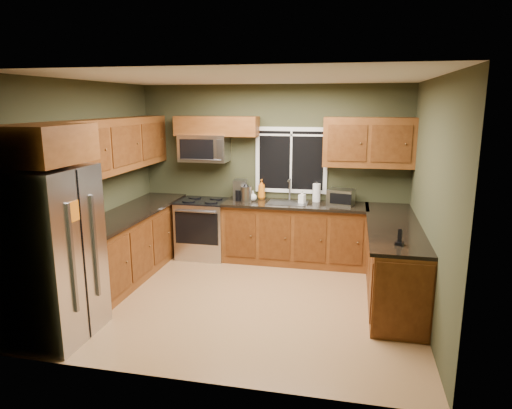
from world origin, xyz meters
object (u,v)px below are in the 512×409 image
at_px(refrigerator, 52,255).
at_px(soap_bottle_a, 262,189).
at_px(kettle, 246,193).
at_px(coffee_maker, 240,190).
at_px(microwave, 204,148).
at_px(cordless_phone, 400,240).
at_px(range, 203,228).
at_px(toaster_oven, 341,197).
at_px(soap_bottle_b, 302,197).
at_px(soap_bottle_c, 253,196).
at_px(paper_towel_roll, 317,193).

height_order(refrigerator, soap_bottle_a, refrigerator).
bearing_deg(kettle, coffee_maker, 131.53).
height_order(microwave, cordless_phone, microwave).
bearing_deg(range, toaster_oven, 1.40).
relative_size(soap_bottle_b, cordless_phone, 1.08).
distance_m(range, soap_bottle_b, 1.66).
relative_size(range, soap_bottle_c, 5.98).
bearing_deg(cordless_phone, paper_towel_roll, 117.50).
relative_size(range, toaster_oven, 2.21).
bearing_deg(soap_bottle_a, coffee_maker, -155.66).
bearing_deg(soap_bottle_a, refrigerator, -117.91).
distance_m(range, toaster_oven, 2.22).
bearing_deg(toaster_oven, cordless_phone, -70.07).
height_order(kettle, soap_bottle_a, soap_bottle_a).
height_order(range, kettle, kettle).
height_order(coffee_maker, soap_bottle_c, coffee_maker).
xyz_separation_m(kettle, soap_bottle_b, (0.84, 0.09, -0.04)).
bearing_deg(refrigerator, cordless_phone, 15.17).
relative_size(toaster_oven, soap_bottle_c, 2.70).
xyz_separation_m(toaster_oven, cordless_phone, (0.68, -1.87, -0.06)).
height_order(toaster_oven, coffee_maker, coffee_maker).
height_order(microwave, soap_bottle_a, microwave).
xyz_separation_m(soap_bottle_b, cordless_phone, (1.25, -1.85, -0.04)).
bearing_deg(soap_bottle_b, kettle, -173.67).
bearing_deg(soap_bottle_c, coffee_maker, 168.50).
relative_size(range, paper_towel_roll, 3.06).
distance_m(toaster_oven, kettle, 1.42).
bearing_deg(soap_bottle_b, toaster_oven, 2.20).
bearing_deg(paper_towel_roll, coffee_maker, -174.73).
relative_size(refrigerator, toaster_oven, 4.24).
xyz_separation_m(range, soap_bottle_a, (0.90, 0.23, 0.63)).
xyz_separation_m(refrigerator, coffee_maker, (1.27, 2.86, 0.19)).
bearing_deg(soap_bottle_a, kettle, -121.57).
distance_m(range, paper_towel_roll, 1.88).
distance_m(kettle, cordless_phone, 2.74).
bearing_deg(kettle, refrigerator, -117.50).
bearing_deg(toaster_oven, kettle, -175.33).
relative_size(microwave, kettle, 2.57).
relative_size(refrigerator, soap_bottle_a, 5.83).
relative_size(soap_bottle_a, soap_bottle_b, 1.57).
bearing_deg(microwave, kettle, -15.49).
distance_m(refrigerator, paper_towel_roll, 3.85).
height_order(microwave, soap_bottle_c, microwave).
distance_m(microwave, paper_towel_roll, 1.88).
xyz_separation_m(paper_towel_roll, soap_bottle_c, (-0.97, -0.15, -0.06)).
height_order(range, cordless_phone, cordless_phone).
bearing_deg(range, microwave, 90.02).
height_order(soap_bottle_b, cordless_phone, soap_bottle_b).
bearing_deg(kettle, microwave, 164.51).
xyz_separation_m(coffee_maker, paper_towel_roll, (1.18, 0.11, -0.01)).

